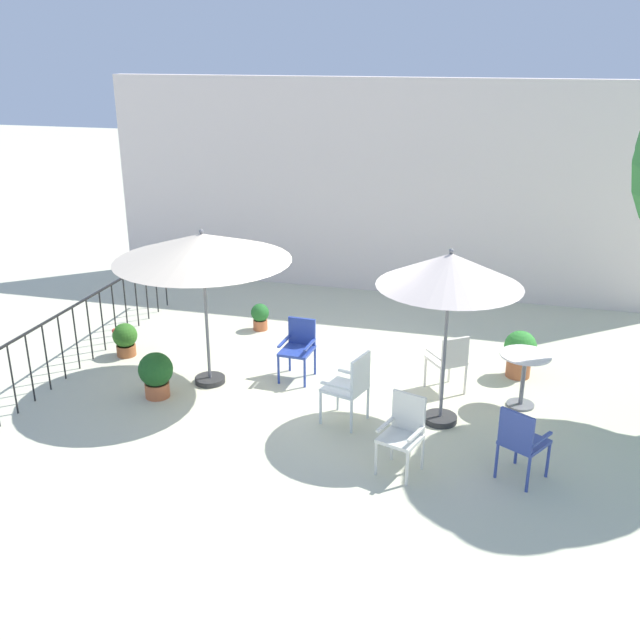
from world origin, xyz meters
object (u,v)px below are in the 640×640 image
(patio_chair_0, at_px, (521,439))
(potted_plant_0, at_px, (260,316))
(patio_umbrella_1, at_px, (450,272))
(patio_chair_1, at_px, (449,359))
(potted_plant_2, at_px, (156,373))
(cafe_table_0, at_px, (524,370))
(potted_plant_1, at_px, (520,352))
(patio_chair_4, at_px, (404,429))
(patio_umbrella_0, at_px, (202,248))
(potted_plant_3, at_px, (125,338))
(patio_chair_2, at_px, (299,345))
(patio_chair_3, at_px, (351,384))

(patio_chair_0, height_order, potted_plant_0, patio_chair_0)
(patio_umbrella_1, bearing_deg, potted_plant_0, 143.59)
(patio_chair_1, bearing_deg, patio_chair_0, -63.98)
(potted_plant_2, bearing_deg, potted_plant_0, 79.06)
(cafe_table_0, distance_m, potted_plant_1, 0.98)
(patio_chair_0, distance_m, potted_plant_2, 4.98)
(cafe_table_0, bearing_deg, patio_umbrella_1, -144.18)
(patio_chair_4, distance_m, potted_plant_2, 3.74)
(patio_umbrella_0, height_order, potted_plant_3, patio_umbrella_0)
(potted_plant_0, bearing_deg, patio_chair_2, -54.17)
(potted_plant_2, bearing_deg, patio_umbrella_1, 4.47)
(patio_chair_2, relative_size, potted_plant_1, 1.23)
(patio_umbrella_1, bearing_deg, potted_plant_2, -175.53)
(patio_chair_4, xyz_separation_m, potted_plant_2, (-3.61, 0.95, -0.17))
(patio_chair_3, xyz_separation_m, potted_plant_3, (-3.94, 1.22, -0.27))
(cafe_table_0, xyz_separation_m, potted_plant_1, (-0.05, 0.97, -0.14))
(cafe_table_0, bearing_deg, patio_chair_1, 171.82)
(patio_chair_3, distance_m, potted_plant_0, 3.63)
(patio_umbrella_0, distance_m, patio_chair_0, 4.86)
(patio_chair_2, height_order, patio_chair_3, patio_chair_3)
(patio_chair_1, xyz_separation_m, patio_chair_3, (-1.14, -1.22, 0.04))
(patio_umbrella_0, height_order, potted_plant_2, patio_umbrella_0)
(patio_chair_1, relative_size, potted_plant_0, 1.89)
(patio_chair_3, bearing_deg, patio_chair_0, -20.77)
(potted_plant_3, bearing_deg, patio_chair_4, -24.12)
(patio_umbrella_0, relative_size, patio_chair_4, 2.65)
(patio_chair_1, bearing_deg, cafe_table_0, -8.18)
(patio_umbrella_0, distance_m, potted_plant_2, 1.86)
(patio_chair_1, height_order, potted_plant_0, patio_chair_1)
(patio_chair_1, bearing_deg, patio_umbrella_0, -170.47)
(patio_chair_2, bearing_deg, potted_plant_1, 15.36)
(patio_umbrella_0, relative_size, patio_chair_3, 2.52)
(patio_umbrella_1, xyz_separation_m, potted_plant_2, (-3.92, -0.31, -1.70))
(cafe_table_0, height_order, potted_plant_3, cafe_table_0)
(patio_chair_1, distance_m, patio_chair_4, 2.15)
(patio_chair_2, bearing_deg, cafe_table_0, -1.89)
(cafe_table_0, xyz_separation_m, potted_plant_3, (-6.08, 0.15, -0.24))
(cafe_table_0, relative_size, patio_chair_0, 0.85)
(patio_chair_0, xyz_separation_m, potted_plant_1, (-0.03, 2.85, -0.13))
(patio_umbrella_0, xyz_separation_m, cafe_table_0, (4.40, 0.42, -1.50))
(potted_plant_1, height_order, potted_plant_2, potted_plant_1)
(potted_plant_1, bearing_deg, potted_plant_0, 169.69)
(cafe_table_0, relative_size, potted_plant_3, 1.43)
(patio_chair_0, relative_size, patio_chair_1, 1.03)
(patio_umbrella_1, bearing_deg, patio_chair_0, -49.15)
(patio_chair_4, distance_m, potted_plant_1, 3.22)
(patio_chair_0, relative_size, patio_chair_4, 0.98)
(patio_chair_4, distance_m, potted_plant_3, 5.22)
(patio_chair_0, xyz_separation_m, potted_plant_0, (-4.37, 3.64, -0.27))
(patio_chair_1, xyz_separation_m, potted_plant_0, (-3.38, 1.61, -0.27))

